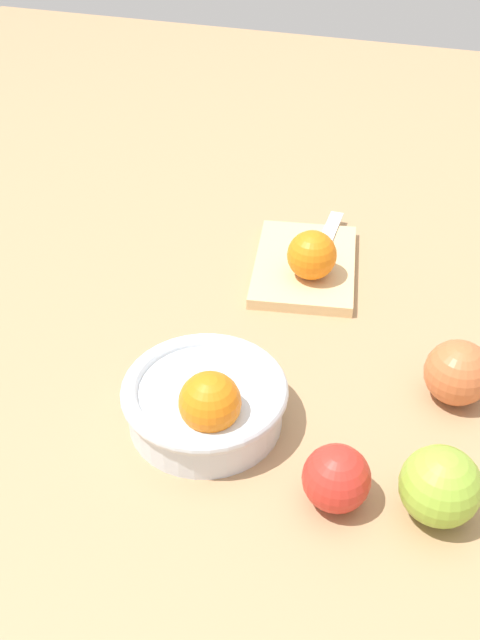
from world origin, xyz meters
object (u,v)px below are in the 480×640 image
Objects in this scene: bowl at (206,401)px; apple_front_left at (336,478)px; cutting_board at (305,265)px; apple_front_left_3 at (440,486)px; apple_front_left_2 at (458,373)px; knife at (324,243)px; orange_on_board at (312,255)px.

apple_front_left is at bearing -112.03° from bowl.
bowl is at bearing 173.68° from cutting_board.
cutting_board is 2.61× the size of apple_front_left_3.
bowl is 2.41× the size of apple_front_left_2.
knife is 1.92× the size of apple_front_left_3.
bowl is 2.69× the size of orange_on_board.
cutting_board is 0.44m from apple_front_left_3.
apple_front_left_3 is (0.02, -0.10, 0.01)m from apple_front_left.
apple_front_left_3 is (-0.17, 0.00, 0.00)m from apple_front_left_2.
apple_front_left_2 is (-0.25, -0.21, 0.02)m from knife.
knife is at bearing 25.48° from apple_front_left_3.
apple_front_left_3 is at bearing -149.82° from cutting_board.
cutting_board is at bearing 47.59° from apple_front_left_2.
bowl reaches higher than apple_front_left.
apple_front_left is 0.22m from apple_front_left_2.
knife is (0.08, -0.00, -0.03)m from orange_on_board.
orange_on_board reaches higher than apple_front_left_3.
knife is at bearing 39.44° from apple_front_left_2.
orange_on_board is at bearing -10.01° from bowl.
cutting_board is 3.05× the size of apple_front_left.
orange_on_board is at bearing 50.70° from apple_front_left_2.
orange_on_board reaches higher than apple_front_left.
apple_front_left_2 is 0.95× the size of apple_front_left_3.
bowl is 1.19× the size of knife.
apple_front_left is at bearing -162.79° from cutting_board.
bowl reaches higher than apple_front_left_2.
bowl is 0.88× the size of cutting_board.
bowl is at bearing 171.83° from knife.
orange_on_board is 0.27m from apple_front_left_2.
orange_on_board is 0.09m from knife.
apple_front_left is 0.10m from apple_front_left_3.
apple_front_left_3 is (-0.05, -0.26, 0.01)m from bowl.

